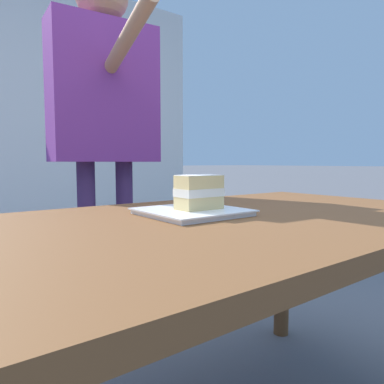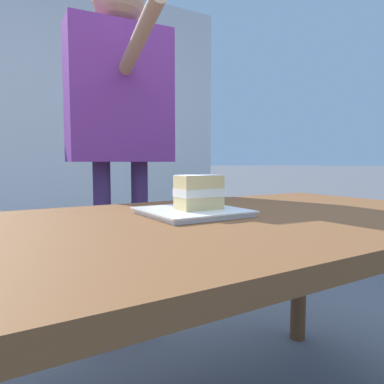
% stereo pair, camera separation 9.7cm
% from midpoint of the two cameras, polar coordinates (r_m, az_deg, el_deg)
% --- Properties ---
extents(patio_table, '(1.56, 0.85, 0.68)m').
position_cam_midpoint_polar(patio_table, '(0.96, 7.58, -9.11)').
color(patio_table, brown).
rests_on(patio_table, ground).
extents(dessert_plate, '(0.26, 0.26, 0.02)m').
position_cam_midpoint_polar(dessert_plate, '(0.98, 2.85, -3.22)').
color(dessert_plate, white).
rests_on(dessert_plate, patio_table).
extents(cake_slice, '(0.12, 0.08, 0.09)m').
position_cam_midpoint_polar(cake_slice, '(0.97, 3.98, -0.03)').
color(cake_slice, '#E0C17A').
rests_on(cake_slice, dessert_plate).
extents(dessert_fork, '(0.13, 0.13, 0.01)m').
position_cam_midpoint_polar(dessert_fork, '(1.14, 6.53, -2.28)').
color(dessert_fork, silver).
rests_on(dessert_fork, patio_table).
extents(diner_person, '(0.46, 0.59, 1.64)m').
position_cam_midpoint_polar(diner_person, '(1.63, -9.79, 14.23)').
color(diner_person, '#452855').
rests_on(diner_person, ground).
extents(patio_building, '(3.65, 3.42, 2.54)m').
position_cam_midpoint_polar(patio_building, '(5.28, -24.63, 9.12)').
color(patio_building, silver).
rests_on(patio_building, ground).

